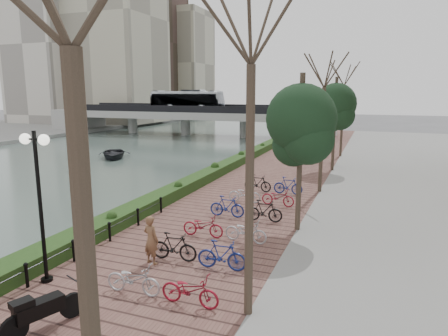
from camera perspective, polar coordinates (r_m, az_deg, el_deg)
The scene contains 12 objects.
river_water at distance 41.79m, azimuth -17.69°, elevation 1.76°, with size 30.00×130.00×0.02m, color #465750.
promenade at distance 26.37m, azimuth 5.24°, elevation -2.35°, with size 8.00×75.00×0.50m, color brown.
hedge at distance 29.62m, azimuth 0.22°, elevation 0.25°, with size 1.10×56.00×0.60m, color #183413.
chain_fence at distance 14.28m, azimuth -23.36°, elevation -12.35°, with size 0.10×14.10×0.70m.
lamppost at distance 12.94m, azimuth -25.10°, elevation -0.81°, with size 1.02×0.32×4.66m.
motorcycle at distance 11.24m, azimuth -24.32°, elevation -17.81°, with size 0.55×1.76×1.10m, color black, non-canonical shape.
pedestrian at distance 13.89m, azimuth -10.38°, elevation -10.05°, with size 0.62×0.41×1.69m, color brown.
bicycle_parking at distance 17.07m, azimuth 1.55°, elevation -7.19°, with size 2.40×14.69×1.00m.
street_trees at distance 20.30m, azimuth 12.64°, elevation 3.31°, with size 3.20×37.12×6.80m.
bridge at distance 58.33m, azimuth -5.49°, elevation 8.00°, with size 36.00×10.77×6.50m.
boat at distance 39.37m, azimuth -15.51°, elevation 2.02°, with size 3.09×4.33×0.90m, color black.
far_buildings at distance 90.59m, azimuth -15.43°, elevation 16.76°, with size 35.00×38.00×38.00m.
Camera 1 is at (10.83, -7.25, 6.27)m, focal length 32.00 mm.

